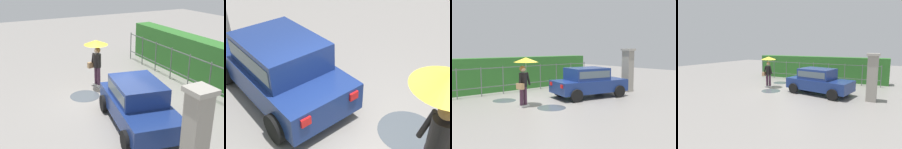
# 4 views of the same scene
# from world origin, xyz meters

# --- Properties ---
(ground_plane) EXTENTS (40.00, 40.00, 0.00)m
(ground_plane) POSITION_xyz_m (0.00, 0.00, 0.00)
(ground_plane) COLOR gray
(car) EXTENTS (3.95, 2.42, 1.48)m
(car) POSITION_xyz_m (1.95, -0.27, 0.80)
(car) COLOR navy
(car) RESTS_ON ground
(pedestrian) EXTENTS (1.00, 1.00, 2.07)m
(pedestrian) POSITION_xyz_m (-1.64, -0.13, 1.54)
(pedestrian) COLOR #47283D
(pedestrian) RESTS_ON ground
(gate_pillar) EXTENTS (0.60, 0.60, 2.42)m
(gate_pillar) POSITION_xyz_m (4.85, -0.52, 1.24)
(gate_pillar) COLOR gray
(gate_pillar) RESTS_ON ground
(fence_section) EXTENTS (9.71, 0.05, 1.50)m
(fence_section) POSITION_xyz_m (0.29, 3.28, 0.83)
(fence_section) COLOR #59605B
(fence_section) RESTS_ON ground
(hedge_row) EXTENTS (10.66, 0.90, 1.90)m
(hedge_row) POSITION_xyz_m (0.29, 4.35, 0.95)
(hedge_row) COLOR #2D6B28
(hedge_row) RESTS_ON ground
(puddle_near) EXTENTS (1.20, 1.20, 0.00)m
(puddle_near) POSITION_xyz_m (-0.89, -0.99, 0.00)
(puddle_near) COLOR #4C545B
(puddle_near) RESTS_ON ground
(puddle_far) EXTENTS (1.08, 1.08, 0.00)m
(puddle_far) POSITION_xyz_m (-1.72, 1.60, 0.00)
(puddle_far) COLOR #4C545B
(puddle_far) RESTS_ON ground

